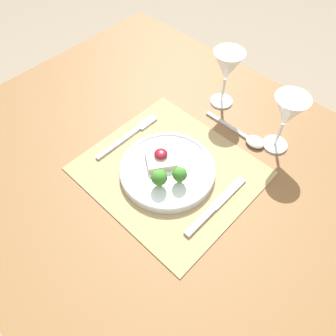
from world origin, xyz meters
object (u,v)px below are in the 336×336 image
spoon (249,138)px  wine_glass_far (227,68)px  knife (212,209)px  wine_glass_near (287,113)px  fork (131,134)px  dinner_plate (167,170)px

spoon → wine_glass_far: (-0.15, 0.07, 0.12)m
knife → wine_glass_far: (-0.22, 0.32, 0.12)m
wine_glass_far → spoon: bearing=-24.7°
wine_glass_near → wine_glass_far: (-0.22, 0.04, 0.00)m
wine_glass_near → wine_glass_far: wine_glass_far is taller
wine_glass_far → fork: bearing=-109.0°
fork → dinner_plate: bearing=-8.9°
fork → wine_glass_near: 0.42m
fork → knife: bearing=-5.5°
fork → wine_glass_near: (0.31, 0.25, 0.12)m
dinner_plate → spoon: bearing=70.8°
spoon → wine_glass_far: 0.21m
knife → spoon: 0.26m
knife → wine_glass_far: bearing=123.4°
dinner_plate → fork: dinner_plate is taller
knife → wine_glass_near: 0.30m
dinner_plate → wine_glass_near: bearing=61.7°
wine_glass_near → fork: bearing=-141.7°
fork → spoon: bearing=40.8°
wine_glass_near → wine_glass_far: 0.22m
dinner_plate → knife: 0.15m
wine_glass_near → knife: bearing=-89.1°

